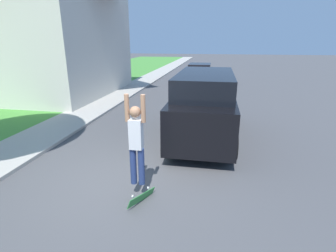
% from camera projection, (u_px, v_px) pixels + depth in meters
% --- Properties ---
extents(ground_plane, '(120.00, 120.00, 0.00)m').
position_uv_depth(ground_plane, '(122.00, 179.00, 6.16)').
color(ground_plane, '#49494C').
extents(lawn, '(10.00, 80.00, 0.08)m').
position_uv_depth(lawn, '(12.00, 104.00, 13.16)').
color(lawn, '#478E38').
rests_on(lawn, ground_plane).
extents(sidewalk, '(1.80, 80.00, 0.10)m').
position_uv_depth(sidewalk, '(94.00, 108.00, 12.38)').
color(sidewalk, '#ADA89E').
rests_on(sidewalk, ground_plane).
extents(house, '(9.28, 9.14, 8.30)m').
position_uv_depth(house, '(33.00, 16.00, 14.81)').
color(house, beige).
rests_on(house, lawn).
extents(suv_parked, '(2.02, 4.89, 2.14)m').
position_uv_depth(suv_parked, '(204.00, 105.00, 8.50)').
color(suv_parked, black).
rests_on(suv_parked, ground_plane).
extents(car_down_street, '(1.95, 4.11, 1.43)m').
position_uv_depth(car_down_street, '(200.00, 73.00, 20.05)').
color(car_down_street, maroon).
rests_on(car_down_street, ground_plane).
extents(skateboarder, '(0.41, 0.22, 1.87)m').
position_uv_depth(skateboarder, '(136.00, 140.00, 5.14)').
color(skateboarder, navy).
rests_on(skateboarder, ground_plane).
extents(skateboard, '(0.38, 0.74, 0.32)m').
position_uv_depth(skateboard, '(141.00, 197.00, 5.25)').
color(skateboard, '#337F3D').
rests_on(skateboard, ground_plane).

